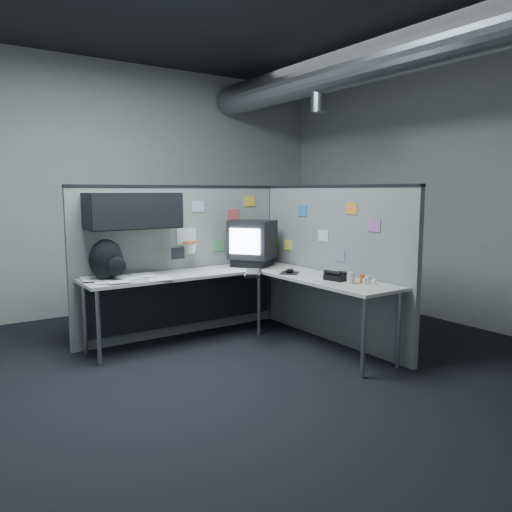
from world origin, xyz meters
TOP-DOWN VIEW (x-y plane):
  - room at (0.56, 0.00)m, footprint 5.62×5.62m
  - partition_back at (-0.25, 1.23)m, footprint 2.44×0.42m
  - partition_right at (1.10, 0.22)m, footprint 0.07×2.23m
  - desk at (0.15, 0.70)m, footprint 2.31×2.11m
  - monitor at (0.65, 1.02)m, footprint 0.62×0.62m
  - keyboard at (0.31, 0.50)m, footprint 0.37×0.42m
  - mouse at (0.67, 0.36)m, footprint 0.28×0.28m
  - phone at (0.80, -0.20)m, footprint 0.21×0.23m
  - bottles at (0.89, -0.49)m, footprint 0.13×0.18m
  - cup at (0.78, -0.40)m, footprint 0.10×0.10m
  - papers at (-0.85, 0.97)m, footprint 0.81×0.57m
  - backpack at (-1.00, 1.00)m, footprint 0.36×0.32m

SIDE VIEW (x-z plane):
  - desk at x=0.15m, z-range 0.25..0.98m
  - papers at x=-0.85m, z-range 0.73..0.75m
  - mouse at x=0.67m, z-range 0.72..0.77m
  - keyboard at x=0.31m, z-range 0.73..0.77m
  - bottles at x=0.89m, z-range 0.72..0.80m
  - phone at x=0.80m, z-range 0.72..0.81m
  - cup at x=0.78m, z-range 0.73..0.83m
  - partition_right at x=1.10m, z-range 0.00..1.63m
  - backpack at x=-1.00m, z-range 0.72..1.12m
  - monitor at x=0.65m, z-range 0.74..1.25m
  - partition_back at x=-0.25m, z-range 0.18..1.81m
  - room at x=0.56m, z-range 0.49..3.71m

